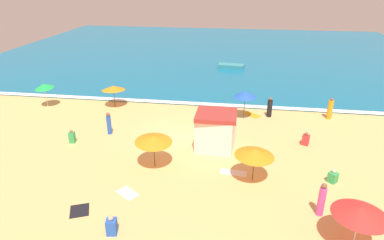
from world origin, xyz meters
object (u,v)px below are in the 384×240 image
beachgoer_3 (306,139)px  beachgoer_0 (109,124)px  beach_umbrella_1 (255,152)px  beach_umbrella_5 (44,86)px  beachgoer_1 (330,109)px  beach_umbrella_3 (361,211)px  beachgoer_4 (333,177)px  beachgoer_7 (112,226)px  small_boat_0 (231,66)px  beachgoer_5 (322,200)px  lifeguard_cabana (216,130)px  beachgoer_6 (270,108)px  beach_umbrella_2 (154,139)px  beachgoer_2 (72,137)px  beach_umbrella_4 (113,88)px  beach_umbrella_0 (245,94)px

beachgoer_3 → beachgoer_0: bearing=-178.5°
beach_umbrella_1 → beach_umbrella_5: beach_umbrella_5 is taller
beach_umbrella_1 → beachgoer_1: (6.11, 9.62, -0.96)m
beach_umbrella_3 → beachgoer_4: bearing=87.7°
beachgoer_4 → beachgoer_7: bearing=-152.0°
beach_umbrella_3 → small_boat_0: size_ratio=1.00×
beachgoer_5 → beachgoer_7: size_ratio=1.84×
lifeguard_cabana → beachgoer_5: 8.12m
beachgoer_1 → beachgoer_7: size_ratio=1.82×
beachgoer_6 → small_boat_0: (-3.64, 14.20, -0.42)m
beachgoer_0 → beachgoer_1: 16.96m
beach_umbrella_5 → beachgoer_4: bearing=-20.9°
beachgoer_5 → beachgoer_6: beachgoer_5 is taller
beach_umbrella_2 → beach_umbrella_5: bearing=145.0°
lifeguard_cabana → beachgoer_5: (5.48, -5.98, -0.42)m
lifeguard_cabana → beachgoer_2: 9.74m
beach_umbrella_2 → small_boat_0: (3.57, 22.93, -1.49)m
beach_umbrella_1 → beach_umbrella_4: size_ratio=1.05×
beachgoer_4 → beachgoer_5: beachgoer_5 is taller
beach_umbrella_0 → beachgoer_5: beach_umbrella_0 is taller
beachgoer_2 → small_boat_0: (9.87, 20.79, -0.08)m
beachgoer_2 → beachgoer_5: (15.17, -5.26, 0.42)m
beach_umbrella_5 → beachgoer_0: bearing=-30.6°
lifeguard_cabana → beach_umbrella_4: lifeguard_cabana is taller
beachgoer_1 → beachgoer_5: size_ratio=0.99×
beachgoer_1 → beachgoer_2: size_ratio=1.83×
beach_umbrella_4 → beach_umbrella_5: (-5.76, -0.88, 0.18)m
beach_umbrella_1 → beach_umbrella_5: bearing=153.2°
beach_umbrella_5 → beachgoer_2: size_ratio=2.27×
beachgoer_7 → small_boat_0: 29.01m
beach_umbrella_5 → beachgoer_6: beach_umbrella_5 is taller
beach_umbrella_4 → beach_umbrella_0: bearing=-4.8°
beach_umbrella_3 → beachgoer_7: size_ratio=3.34×
beach_umbrella_0 → beach_umbrella_3: 13.83m
beachgoer_2 → beachgoer_3: 15.76m
beachgoer_2 → small_boat_0: bearing=64.6°
beach_umbrella_1 → beachgoer_1: size_ratio=1.57×
small_boat_0 → beachgoer_6: bearing=-75.6°
beach_umbrella_1 → beachgoer_0: bearing=156.1°
beach_umbrella_3 → beachgoer_1: 14.06m
beach_umbrella_1 → beachgoer_3: beach_umbrella_1 is taller
beach_umbrella_2 → beachgoer_6: (7.21, 8.73, -1.07)m
beach_umbrella_1 → beachgoer_5: 4.08m
lifeguard_cabana → beach_umbrella_1: (2.37, -3.50, 0.50)m
beachgoer_2 → beachgoer_4: size_ratio=1.17×
small_boat_0 → beach_umbrella_0: bearing=-83.8°
beachgoer_2 → beachgoer_6: beachgoer_6 is taller
beach_umbrella_5 → beachgoer_4: (21.70, -8.30, -1.53)m
beachgoer_0 → beachgoer_3: (13.62, 0.36, -0.41)m
beach_umbrella_0 → beachgoer_5: (3.68, -11.20, -1.18)m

